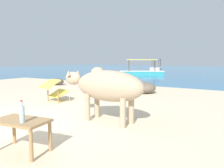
# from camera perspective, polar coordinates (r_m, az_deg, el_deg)

# --- Properties ---
(sand_beach) EXTENTS (18.00, 14.00, 0.04)m
(sand_beach) POSITION_cam_1_polar(r_m,az_deg,el_deg) (4.95, -23.80, -9.24)
(sand_beach) COLOR beige
(sand_beach) RESTS_ON ground
(water_surface) EXTENTS (60.00, 36.00, 0.03)m
(water_surface) POSITION_cam_1_polar(r_m,az_deg,el_deg) (25.06, 21.89, 3.13)
(water_surface) COLOR teal
(water_surface) RESTS_ON ground
(cow) EXTENTS (1.99, 0.67, 1.12)m
(cow) POSITION_cam_1_polar(r_m,az_deg,el_deg) (4.35, -1.48, -0.56)
(cow) COLOR tan
(cow) RESTS_ON sand_beach
(low_bench_table) EXTENTS (0.81, 0.54, 0.46)m
(low_bench_table) POSITION_cam_1_polar(r_m,az_deg,el_deg) (3.26, -23.00, -10.03)
(low_bench_table) COLOR #A37A4C
(low_bench_table) RESTS_ON sand_beach
(bottle) EXTENTS (0.07, 0.07, 0.30)m
(bottle) POSITION_cam_1_polar(r_m,az_deg,el_deg) (3.06, -22.80, -7.27)
(bottle) COLOR #A3C6D1
(bottle) RESTS_ON low_bench_table
(deck_chair_far) EXTENTS (0.65, 0.84, 0.68)m
(deck_chair_far) POSITION_cam_1_polar(r_m,az_deg,el_deg) (6.66, -15.11, -1.37)
(deck_chair_far) COLOR #A37A4C
(deck_chair_far) RESTS_ON sand_beach
(shore_rock_large) EXTENTS (0.68, 0.68, 0.32)m
(shore_rock_large) POSITION_cam_1_polar(r_m,az_deg,el_deg) (11.04, -14.19, 0.59)
(shore_rock_large) COLOR brown
(shore_rock_large) RESTS_ON sand_beach
(shore_rock_medium) EXTENTS (0.78, 0.85, 0.41)m
(shore_rock_medium) POSITION_cam_1_polar(r_m,az_deg,el_deg) (8.22, 9.01, -0.99)
(shore_rock_medium) COLOR #6B5B4C
(shore_rock_medium) RESTS_ON sand_beach
(boat_teal) EXTENTS (3.81, 2.64, 1.29)m
(boat_teal) POSITION_cam_1_polar(r_m,az_deg,el_deg) (18.32, 7.87, 3.33)
(boat_teal) COLOR teal
(boat_teal) RESTS_ON water_surface
(boat_white) EXTENTS (1.96, 3.84, 1.29)m
(boat_white) POSITION_cam_1_polar(r_m,az_deg,el_deg) (27.15, 11.69, 4.31)
(boat_white) COLOR white
(boat_white) RESTS_ON water_surface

